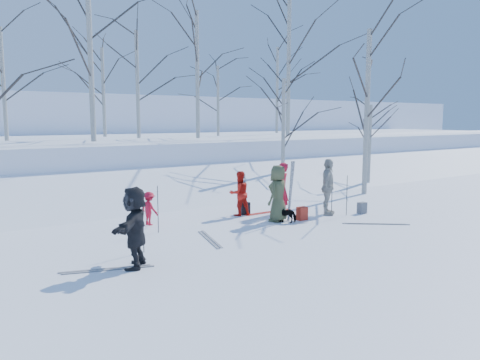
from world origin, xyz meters
TOP-DOWN VIEW (x-y plane):
  - ground at (0.00, 0.00)m, footprint 120.00×120.00m
  - snow_ramp at (0.00, 7.00)m, footprint 70.00×9.49m
  - snow_plateau at (0.00, 17.00)m, footprint 70.00×18.00m
  - far_hill at (0.00, 38.00)m, footprint 90.00×30.00m
  - skier_olive_center at (0.96, 0.81)m, footprint 1.02×0.87m
  - skier_red_north at (1.73, 1.56)m, footprint 0.75×0.62m
  - skier_redor_behind at (0.48, 2.22)m, footprint 0.78×0.64m
  - skier_red_seated at (-2.56, 2.61)m, footprint 0.56×0.74m
  - skier_cream_east at (2.97, 0.65)m, footprint 1.15×1.04m
  - skier_grey_west at (-4.47, -1.01)m, footprint 1.42×1.61m
  - dog at (1.09, 0.54)m, footprint 0.62×0.68m
  - upright_ski_left at (1.24, 0.55)m, footprint 0.08×0.16m
  - upright_ski_right at (1.33, 0.61)m, footprint 0.11×0.23m
  - ski_pair_a at (3.14, -1.23)m, footprint 2.06×2.10m
  - ski_pair_b at (-5.05, -0.84)m, footprint 1.30×2.02m
  - ski_pair_c at (-1.95, 0.08)m, footprint 1.17×2.00m
  - ski_pair_d at (1.58, 2.07)m, footprint 0.22×1.90m
  - ski_pole_a at (-2.75, 1.57)m, footprint 0.02×0.02m
  - ski_pole_b at (0.86, 2.46)m, footprint 0.02×0.02m
  - ski_pole_c at (3.40, 0.20)m, footprint 0.02×0.02m
  - ski_pole_d at (0.63, 2.13)m, footprint 0.02×0.02m
  - ski_pole_e at (-3.88, -0.05)m, footprint 0.02×0.02m
  - ski_pole_f at (3.15, 0.64)m, footprint 0.02×0.02m
  - backpack_red at (1.70, 0.51)m, footprint 0.32×0.22m
  - backpack_grey at (4.08, 0.13)m, footprint 0.30×0.20m
  - backpack_dark at (0.73, 2.31)m, footprint 0.34×0.24m
  - birch_plateau_a at (9.71, 10.65)m, footprint 6.63×6.63m
  - birch_plateau_b at (1.26, 12.51)m, footprint 4.39×4.39m
  - birch_plateau_c at (-1.74, 10.35)m, footprint 6.15×6.15m
  - birch_plateau_d at (-4.80, 13.24)m, footprint 4.12×4.12m
  - birch_plateau_e at (0.43, 15.30)m, footprint 3.98×3.98m
  - birch_plateau_f at (3.80, 10.82)m, footprint 5.06×5.06m
  - birch_plateau_h at (6.46, 13.11)m, footprint 3.42×3.42m
  - birch_plateau_j at (13.01, 15.74)m, footprint 4.78×4.78m
  - birch_edge_b at (7.46, 2.93)m, footprint 5.40×5.40m
  - birch_edge_c at (9.71, 4.61)m, footprint 3.30×3.30m
  - birch_edge_e at (5.84, 6.43)m, footprint 4.12×4.12m

SIDE VIEW (x-z plane):
  - ground at x=0.00m, z-range 0.00..0.00m
  - ski_pair_a at x=3.14m, z-range 0.00..0.02m
  - ski_pair_b at x=-5.05m, z-range 0.00..0.02m
  - ski_pair_c at x=-1.95m, z-range 0.00..0.02m
  - ski_pair_d at x=1.58m, z-range 0.00..0.02m
  - snow_ramp at x=0.00m, z-range -1.91..2.21m
  - backpack_grey at x=4.08m, z-range 0.00..0.38m
  - backpack_dark at x=0.73m, z-range 0.00..0.40m
  - backpack_red at x=1.70m, z-range 0.00..0.42m
  - dog at x=1.09m, z-range 0.00..0.54m
  - skier_red_seated at x=-2.56m, z-range 0.00..1.01m
  - ski_pole_a at x=-2.75m, z-range 0.00..1.34m
  - ski_pole_b at x=0.86m, z-range 0.00..1.34m
  - ski_pole_c at x=3.40m, z-range 0.00..1.34m
  - ski_pole_d at x=0.63m, z-range 0.00..1.34m
  - ski_pole_e at x=-3.88m, z-range 0.00..1.34m
  - ski_pole_f at x=3.15m, z-range 0.00..1.34m
  - skier_redor_behind at x=0.48m, z-range 0.00..1.48m
  - skier_red_north at x=1.73m, z-range 0.00..1.74m
  - skier_grey_west at x=-4.47m, z-range 0.00..1.76m
  - skier_olive_center at x=0.96m, z-range 0.00..1.77m
  - skier_cream_east at x=2.97m, z-range 0.00..1.88m
  - upright_ski_left at x=1.24m, z-range 0.00..1.90m
  - upright_ski_right at x=1.33m, z-range 0.00..1.90m
  - snow_plateau at x=0.00m, z-range -0.10..2.10m
  - birch_edge_c at x=9.71m, z-range 0.00..3.85m
  - far_hill at x=0.00m, z-range -1.00..5.00m
  - birch_edge_e at x=5.84m, z-range 0.00..5.03m
  - birch_edge_b at x=7.46m, z-range 0.00..6.85m
  - birch_plateau_h at x=6.46m, z-range 2.20..6.23m
  - birch_plateau_e at x=0.43m, z-range 2.20..7.03m
  - birch_plateau_d at x=-4.80m, z-range 2.20..7.23m
  - birch_plateau_b at x=1.26m, z-range 2.20..7.61m
  - birch_plateau_j at x=13.01m, z-range 2.20..8.17m
  - birch_plateau_f at x=3.80m, z-range 2.20..8.57m
  - birch_plateau_c at x=-1.74m, z-range 2.20..10.13m
  - birch_plateau_a at x=9.71m, z-range 2.20..10.82m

